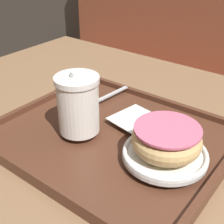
# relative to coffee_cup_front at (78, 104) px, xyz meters

# --- Properties ---
(booth_bench) EXTENTS (1.58, 0.44, 1.00)m
(booth_bench) POSITION_rel_coffee_cup_front_xyz_m (-0.16, 0.91, -0.51)
(booth_bench) COLOR brown
(booth_bench) RESTS_ON ground_plane
(cafe_table) EXTENTS (1.09, 0.88, 0.74)m
(cafe_table) POSITION_rel_coffee_cup_front_xyz_m (0.02, 0.04, -0.24)
(cafe_table) COLOR #846042
(cafe_table) RESTS_ON ground_plane
(serving_tray) EXTENTS (0.43, 0.36, 0.02)m
(serving_tray) POSITION_rel_coffee_cup_front_xyz_m (0.05, 0.04, -0.07)
(serving_tray) COLOR #512D1E
(serving_tray) RESTS_ON cafe_table
(napkin_paper) EXTENTS (0.12, 0.11, 0.00)m
(napkin_paper) POSITION_rel_coffee_cup_front_xyz_m (0.07, 0.10, -0.06)
(napkin_paper) COLOR white
(napkin_paper) RESTS_ON serving_tray
(coffee_cup_front) EXTENTS (0.08, 0.08, 0.12)m
(coffee_cup_front) POSITION_rel_coffee_cup_front_xyz_m (0.00, 0.00, 0.00)
(coffee_cup_front) COLOR white
(coffee_cup_front) RESTS_ON serving_tray
(plate_with_chocolate_donut) EXTENTS (0.15, 0.15, 0.01)m
(plate_with_chocolate_donut) POSITION_rel_coffee_cup_front_xyz_m (0.17, 0.03, -0.05)
(plate_with_chocolate_donut) COLOR white
(plate_with_chocolate_donut) RESTS_ON serving_tray
(donut_chocolate_glazed) EXTENTS (0.12, 0.12, 0.05)m
(donut_chocolate_glazed) POSITION_rel_coffee_cup_front_xyz_m (0.17, 0.03, -0.02)
(donut_chocolate_glazed) COLOR #DBB270
(donut_chocolate_glazed) RESTS_ON plate_with_chocolate_donut
(spoon) EXTENTS (0.03, 0.15, 0.01)m
(spoon) POSITION_rel_coffee_cup_front_xyz_m (-0.05, 0.10, -0.05)
(spoon) COLOR silver
(spoon) RESTS_ON serving_tray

